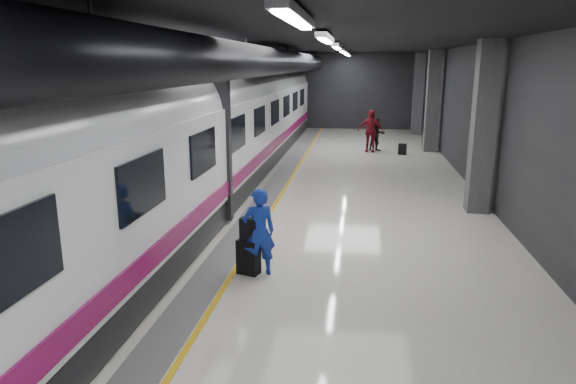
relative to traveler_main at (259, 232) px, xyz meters
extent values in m
plane|color=silver|center=(0.44, 3.05, -0.84)|extent=(40.00, 40.00, 0.00)
cube|color=black|center=(0.44, 3.05, 3.66)|extent=(10.00, 40.00, 0.02)
cube|color=#28282B|center=(0.44, 23.05, 1.41)|extent=(10.00, 0.02, 4.50)
cube|color=#28282B|center=(-4.56, 3.05, 1.41)|extent=(0.02, 40.00, 4.50)
cube|color=#28282B|center=(5.44, 3.05, 1.41)|extent=(0.02, 40.00, 4.50)
cube|color=slate|center=(-0.91, 3.05, -0.83)|extent=(0.65, 39.80, 0.01)
cube|color=gold|center=(-0.51, 3.05, -0.83)|extent=(0.10, 39.80, 0.01)
cylinder|color=black|center=(-0.86, 3.05, 3.11)|extent=(0.80, 38.00, 0.80)
cube|color=silver|center=(1.04, -2.95, 3.56)|extent=(0.22, 2.60, 0.10)
cube|color=silver|center=(1.04, 2.05, 3.56)|extent=(0.22, 2.60, 0.10)
cube|color=silver|center=(1.04, 7.05, 3.56)|extent=(0.22, 2.60, 0.10)
cube|color=silver|center=(1.04, 12.05, 3.56)|extent=(0.22, 2.60, 0.10)
cube|color=silver|center=(1.04, 17.05, 3.56)|extent=(0.22, 2.60, 0.10)
cube|color=silver|center=(1.04, 21.05, 3.56)|extent=(0.22, 2.60, 0.10)
cube|color=#515154|center=(4.99, 5.05, 1.41)|extent=(0.55, 0.55, 4.50)
cube|color=#515154|center=(4.99, 15.05, 1.41)|extent=(0.55, 0.55, 4.50)
cube|color=#515154|center=(4.99, 21.05, 1.41)|extent=(0.55, 0.55, 4.50)
cube|color=black|center=(-2.81, 3.05, -0.49)|extent=(2.80, 38.00, 0.60)
cube|color=white|center=(-2.81, 3.05, 0.91)|extent=(2.90, 38.00, 2.20)
cylinder|color=white|center=(-2.81, 3.05, 1.86)|extent=(2.80, 38.00, 2.80)
cube|color=#7F0B4B|center=(-1.34, 3.05, 0.11)|extent=(0.04, 38.00, 0.35)
cube|color=black|center=(-2.81, 3.05, 1.16)|extent=(3.05, 0.25, 3.80)
cube|color=black|center=(-1.34, -4.95, 1.31)|extent=(0.05, 1.60, 0.85)
cube|color=black|center=(-1.34, -1.95, 1.31)|extent=(0.05, 1.60, 0.85)
cube|color=black|center=(-1.34, 1.05, 1.31)|extent=(0.05, 1.60, 0.85)
cube|color=black|center=(-1.34, 4.05, 1.31)|extent=(0.05, 1.60, 0.85)
cube|color=black|center=(-1.34, 7.05, 1.31)|extent=(0.05, 1.60, 0.85)
cube|color=black|center=(-1.34, 10.05, 1.31)|extent=(0.05, 1.60, 0.85)
cube|color=black|center=(-1.34, 13.05, 1.31)|extent=(0.05, 1.60, 0.85)
cube|color=black|center=(-1.34, 16.05, 1.31)|extent=(0.05, 1.60, 0.85)
cube|color=black|center=(-1.34, 19.05, 1.31)|extent=(0.05, 1.60, 0.85)
imported|color=#192FC1|center=(0.00, 0.00, 0.00)|extent=(0.72, 0.61, 1.68)
cube|color=black|center=(-0.21, 0.01, -0.51)|extent=(0.47, 0.37, 0.67)
cube|color=black|center=(-0.19, 0.00, 0.05)|extent=(0.34, 0.20, 0.43)
imported|color=black|center=(2.59, 14.76, -0.07)|extent=(0.91, 0.83, 1.53)
imported|color=maroon|center=(2.28, 14.51, 0.11)|extent=(1.16, 0.59, 1.90)
cube|color=black|center=(3.69, 13.93, -0.60)|extent=(0.38, 0.30, 0.49)
camera|label=1|loc=(1.79, -8.92, 3.04)|focal=32.00mm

